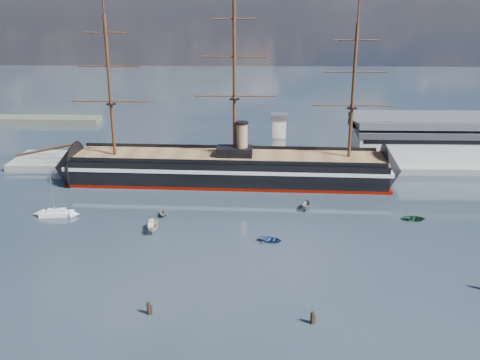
{
  "coord_description": "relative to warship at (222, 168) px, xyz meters",
  "views": [
    {
      "loc": [
        -3.96,
        -84.62,
        49.55
      ],
      "look_at": [
        -7.6,
        35.0,
        9.0
      ],
      "focal_mm": 40.0,
      "sensor_mm": 36.0,
      "label": 1
    }
  ],
  "objects": [
    {
      "name": "motorboat_a",
      "position": [
        -13.19,
        -35.28,
        -4.04
      ],
      "size": [
        7.5,
        3.66,
        2.88
      ],
      "primitive_type": "imported",
      "rotation": [
        0.0,
        0.0,
        0.15
      ],
      "color": "beige",
      "rests_on": "ground"
    },
    {
      "name": "sailboat",
      "position": [
        -38.16,
        -26.88,
        -3.22
      ],
      "size": [
        8.25,
        3.38,
        12.82
      ],
      "rotation": [
        0.0,
        0.0,
        0.13
      ],
      "color": "silver",
      "rests_on": "ground"
    },
    {
      "name": "quay_tower",
      "position": [
        16.6,
        13.0,
        5.72
      ],
      "size": [
        5.0,
        5.0,
        15.0
      ],
      "color": "silver",
      "rests_on": "ground"
    },
    {
      "name": "ground",
      "position": [
        13.6,
        -20.0,
        -4.04
      ],
      "size": [
        600.0,
        600.0,
        0.0
      ],
      "primitive_type": "plane",
      "color": "#1C2831",
      "rests_on": "ground"
    },
    {
      "name": "warehouse",
      "position": [
        71.6,
        20.0,
        3.95
      ],
      "size": [
        63.0,
        21.0,
        11.6
      ],
      "color": "#B7BABC",
      "rests_on": "ground"
    },
    {
      "name": "warship",
      "position": [
        0.0,
        0.0,
        0.0
      ],
      "size": [
        113.17,
        19.53,
        53.94
      ],
      "rotation": [
        0.0,
        0.0,
        -0.04
      ],
      "color": "black",
      "rests_on": "ground"
    },
    {
      "name": "motorboat_e",
      "position": [
        47.36,
        -26.87,
        -4.04
      ],
      "size": [
        1.55,
        3.23,
        1.46
      ],
      "primitive_type": "imported",
      "rotation": [
        0.0,
        0.0,
        1.47
      ],
      "color": "#164029",
      "rests_on": "ground"
    },
    {
      "name": "motorboat_c",
      "position": [
        22.38,
        -20.91,
        -4.04
      ],
      "size": [
        5.97,
        3.03,
        2.28
      ],
      "primitive_type": "imported",
      "rotation": [
        0.0,
        0.0,
        -0.17
      ],
      "color": "slate",
      "rests_on": "ground"
    },
    {
      "name": "piling_near_left",
      "position": [
        -7.79,
        -68.37,
        -4.04
      ],
      "size": [
        0.64,
        0.64,
        2.99
      ],
      "primitive_type": "cylinder",
      "color": "black",
      "rests_on": "ground"
    },
    {
      "name": "motorboat_d",
      "position": [
        -12.75,
        -26.21,
        -4.04
      ],
      "size": [
        6.3,
        4.18,
        2.13
      ],
      "primitive_type": "imported",
      "rotation": [
        0.0,
        0.0,
        0.31
      ],
      "color": "slate",
      "rests_on": "ground"
    },
    {
      "name": "piling_near_mid",
      "position": [
        18.99,
        -70.24,
        -4.04
      ],
      "size": [
        0.64,
        0.64,
        2.84
      ],
      "primitive_type": "cylinder",
      "color": "black",
      "rests_on": "ground"
    },
    {
      "name": "quay",
      "position": [
        23.6,
        16.0,
        -4.04
      ],
      "size": [
        180.0,
        18.0,
        2.0
      ],
      "primitive_type": "cube",
      "color": "slate",
      "rests_on": "ground"
    },
    {
      "name": "motorboat_b",
      "position": [
        13.01,
        -39.69,
        -4.04
      ],
      "size": [
        2.0,
        3.28,
        1.43
      ],
      "primitive_type": "imported",
      "rotation": [
        0.0,
        0.0,
        1.3
      ],
      "color": "navy",
      "rests_on": "ground"
    }
  ]
}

